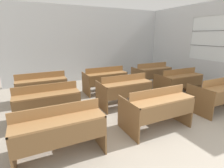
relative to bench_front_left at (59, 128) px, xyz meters
name	(u,v)px	position (x,y,z in m)	size (l,w,h in m)	color
wall_back	(90,45)	(2.15, 4.58, 1.02)	(6.75, 0.06, 2.98)	silver
wall_right_with_window	(207,47)	(5.50, 1.62, 0.99)	(0.06, 5.88, 2.98)	silver
bench_front_left	(59,128)	(0.00, 0.00, 0.00)	(1.33, 0.78, 0.86)	brown
bench_front_center	(157,107)	(1.94, -0.01, 0.00)	(1.33, 0.78, 0.86)	brown
bench_front_right	(219,93)	(3.91, -0.01, 0.00)	(1.33, 0.78, 0.86)	brown
bench_second_left	(47,101)	(-0.02, 1.30, 0.00)	(1.33, 0.78, 0.86)	brown
bench_second_center	(124,89)	(1.95, 1.32, 0.00)	(1.33, 0.78, 0.86)	brown
bench_second_right	(179,81)	(3.93, 1.31, 0.00)	(1.33, 0.78, 0.86)	brown
bench_third_left	(42,86)	(-0.02, 2.64, 0.00)	(1.33, 0.78, 0.86)	brown
bench_third_center	(105,79)	(1.95, 2.62, 0.00)	(1.33, 0.78, 0.86)	brown
bench_third_right	(152,73)	(3.92, 2.63, 0.00)	(1.33, 0.78, 0.86)	brown
wastepaper_bin	(163,74)	(5.16, 3.37, -0.29)	(0.30, 0.30, 0.36)	#474C51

